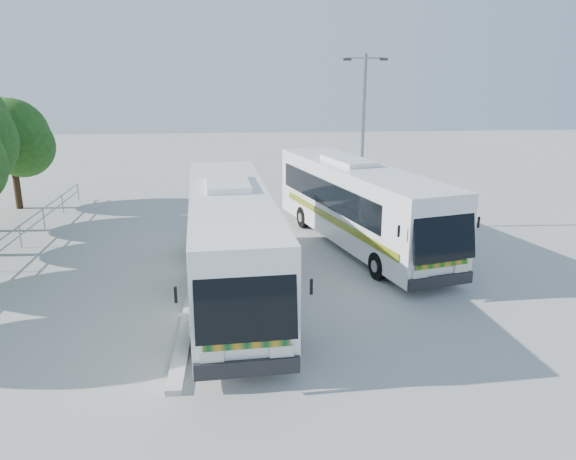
{
  "coord_description": "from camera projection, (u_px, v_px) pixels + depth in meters",
  "views": [
    {
      "loc": [
        -0.61,
        -17.68,
        7.36
      ],
      "look_at": [
        1.03,
        1.42,
        1.83
      ],
      "focal_mm": 35.0,
      "sensor_mm": 36.0,
      "label": 1
    }
  ],
  "objects": [
    {
      "name": "ground",
      "position": [
        261.0,
        294.0,
        19.02
      ],
      "size": [
        100.0,
        100.0,
        0.0
      ],
      "primitive_type": "plane",
      "color": "#A3A39D",
      "rests_on": "ground"
    },
    {
      "name": "kerb_divider",
      "position": [
        197.0,
        273.0,
        20.72
      ],
      "size": [
        0.4,
        16.0,
        0.15
      ],
      "primitive_type": "cube",
      "color": "#B2B2AD",
      "rests_on": "ground"
    },
    {
      "name": "railing",
      "position": [
        0.0,
        245.0,
        21.82
      ],
      "size": [
        0.06,
        22.0,
        1.0
      ],
      "color": "gray",
      "rests_on": "ground"
    },
    {
      "name": "tree_far_e",
      "position": [
        12.0,
        137.0,
        29.63
      ],
      "size": [
        4.54,
        4.28,
        5.92
      ],
      "color": "#382314",
      "rests_on": "ground"
    },
    {
      "name": "coach_main",
      "position": [
        230.0,
        238.0,
        18.72
      ],
      "size": [
        3.44,
        12.73,
        3.49
      ],
      "rotation": [
        0.0,
        0.0,
        0.07
      ],
      "color": "white",
      "rests_on": "ground"
    },
    {
      "name": "coach_adjacent",
      "position": [
        358.0,
        203.0,
        23.78
      ],
      "size": [
        5.61,
        12.57,
        3.43
      ],
      "rotation": [
        0.0,
        0.0,
        0.27
      ],
      "color": "white",
      "rests_on": "ground"
    },
    {
      "name": "lamppost",
      "position": [
        363.0,
        135.0,
        25.7
      ],
      "size": [
        1.92,
        0.76,
        8.01
      ],
      "rotation": [
        0.0,
        0.0,
        -0.31
      ],
      "color": "gray",
      "rests_on": "ground"
    }
  ]
}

